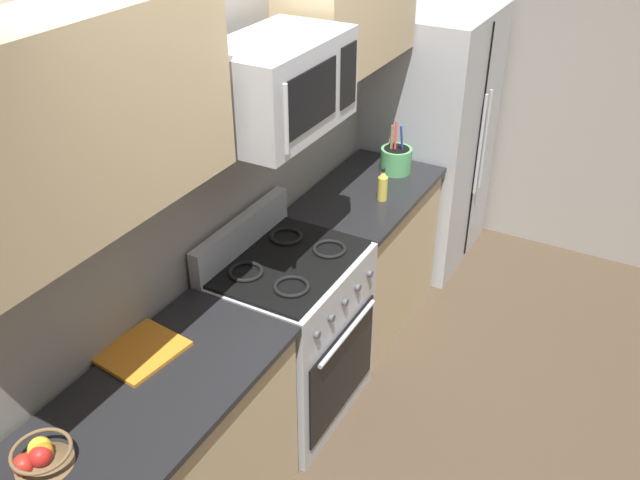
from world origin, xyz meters
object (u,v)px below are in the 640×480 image
Objects in this scene: microwave at (278,85)px; apple_loose at (24,465)px; cutting_board at (141,351)px; range_oven at (290,335)px; refrigerator at (430,139)px; bottle_oil at (383,186)px; utensil_crock at (396,159)px; fruit_basket at (42,455)px.

apple_loose is (-1.48, 0.09, -0.85)m from microwave.
range_oven is at bearing -12.39° from cutting_board.
refrigerator is 1.04m from bottle_oil.
utensil_crock reaches higher than range_oven.
fruit_basket is 0.64× the size of cutting_board.
microwave reaches higher than cutting_board.
fruit_basket is 1.05× the size of bottle_oil.
microwave is at bearing 90.09° from range_oven.
bottle_oil is (1.66, -0.31, 0.08)m from cutting_board.
refrigerator is at bearing -4.29° from cutting_board.
range_oven is 1.30m from utensil_crock.
range_oven is at bearing -89.91° from microwave.
refrigerator reaches higher than apple_loose.
apple_loose is at bearing 152.58° from fruit_basket.
microwave is 1.71m from apple_loose.
utensil_crock is 2.62m from fruit_basket.
utensil_crock is at bearing -2.83° from fruit_basket.
apple_loose is (-3.33, 0.13, 0.08)m from refrigerator.
bottle_oil is at bearing -167.88° from utensil_crock.
range_oven is 1.56m from apple_loose.
utensil_crock is at bearing -3.26° from microwave.
range_oven is at bearing 177.97° from utensil_crock.
apple_loose is (-0.05, 0.03, -0.01)m from fruit_basket.
bottle_oil is at bearing -10.46° from cutting_board.
refrigerator is 3.28m from fruit_basket.
apple_loose is 2.32m from bottle_oil.
microwave is 1.66m from fruit_basket.
refrigerator is 0.67m from utensil_crock.
range_oven is 14.54× the size of apple_loose.
microwave reaches higher than apple_loose.
microwave reaches higher than utensil_crock.
microwave is 3.62× the size of bottle_oil.
refrigerator is (1.85, -0.02, 0.40)m from range_oven.
bottle_oil is (2.30, -0.24, 0.05)m from apple_loose.
range_oven is 1.56× the size of microwave.
refrigerator reaches higher than bottle_oil.
utensil_crock is 1.65× the size of bottle_oil.
range_oven is at bearing -3.49° from fruit_basket.
cutting_board is at bearing 6.17° from apple_loose.
fruit_basket is (-2.62, 0.13, -0.04)m from utensil_crock.
apple_loose is at bearing 176.56° from microwave.
fruit_basket is 0.60m from cutting_board.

